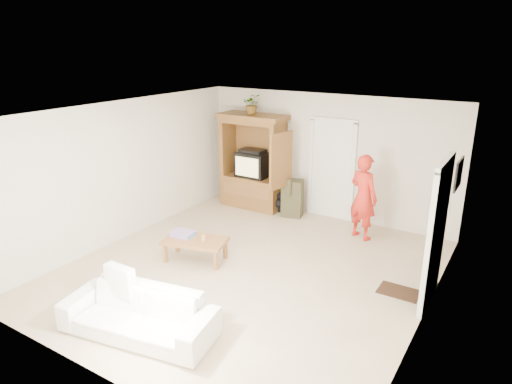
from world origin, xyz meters
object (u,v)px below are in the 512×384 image
(armoire, at_px, (254,168))
(coffee_table, at_px, (195,242))
(sofa, at_px, (138,313))
(man, at_px, (363,197))

(armoire, relative_size, coffee_table, 1.80)
(armoire, height_order, sofa, armoire)
(armoire, bearing_deg, sofa, -75.03)
(armoire, xyz_separation_m, sofa, (1.30, -4.85, -0.62))
(man, bearing_deg, armoire, 12.70)
(sofa, bearing_deg, coffee_table, 98.97)
(coffee_table, bearing_deg, sofa, -85.79)
(sofa, relative_size, coffee_table, 1.72)
(armoire, bearing_deg, coffee_table, -78.06)
(sofa, height_order, coffee_table, sofa)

